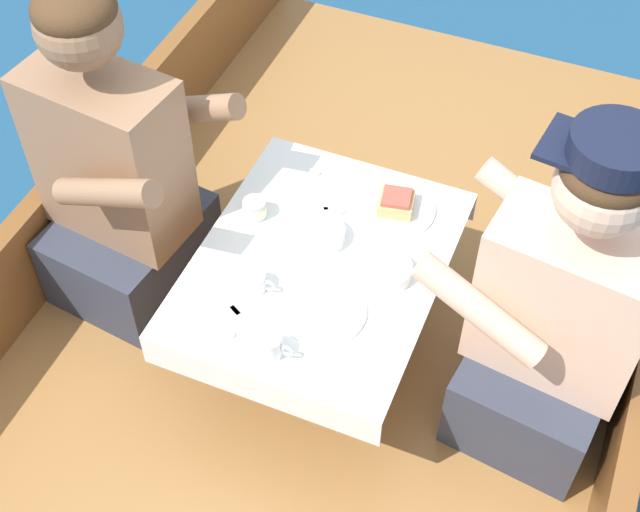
% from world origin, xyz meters
% --- Properties ---
extents(ground_plane, '(60.00, 60.00, 0.00)m').
position_xyz_m(ground_plane, '(0.00, 0.00, 0.00)').
color(ground_plane, navy).
extents(boat_deck, '(1.79, 3.35, 0.31)m').
position_xyz_m(boat_deck, '(0.00, 0.00, 0.16)').
color(boat_deck, '#9E6B38').
rests_on(boat_deck, ground_plane).
extents(gunwale_port, '(0.06, 3.35, 0.32)m').
position_xyz_m(gunwale_port, '(-0.86, 0.00, 0.47)').
color(gunwale_port, brown).
rests_on(gunwale_port, boat_deck).
extents(gunwale_starboard, '(0.06, 3.35, 0.32)m').
position_xyz_m(gunwale_starboard, '(0.86, 0.00, 0.47)').
color(gunwale_starboard, brown).
rests_on(gunwale_starboard, boat_deck).
extents(cockpit_table, '(0.63, 0.79, 0.37)m').
position_xyz_m(cockpit_table, '(0.00, 0.07, 0.64)').
color(cockpit_table, '#B2B2B7').
rests_on(cockpit_table, boat_deck).
extents(person_port, '(0.56, 0.49, 1.03)m').
position_xyz_m(person_port, '(-0.62, 0.08, 0.73)').
color(person_port, '#333847').
rests_on(person_port, boat_deck).
extents(person_starboard, '(0.56, 0.50, 1.00)m').
position_xyz_m(person_starboard, '(0.62, 0.09, 0.72)').
color(person_starboard, '#333847').
rests_on(person_starboard, boat_deck).
extents(plate_sandwich, '(0.22, 0.22, 0.01)m').
position_xyz_m(plate_sandwich, '(0.12, 0.32, 0.69)').
color(plate_sandwich, white).
rests_on(plate_sandwich, cockpit_table).
extents(plate_bread, '(0.21, 0.21, 0.01)m').
position_xyz_m(plate_bread, '(0.07, -0.08, 0.69)').
color(plate_bread, white).
rests_on(plate_bread, cockpit_table).
extents(sandwich, '(0.11, 0.11, 0.05)m').
position_xyz_m(sandwich, '(0.12, 0.32, 0.71)').
color(sandwich, tan).
rests_on(sandwich, plate_sandwich).
extents(bowl_port_near, '(0.13, 0.13, 0.04)m').
position_xyz_m(bowl_port_near, '(-0.03, 0.14, 0.71)').
color(bowl_port_near, white).
rests_on(bowl_port_near, cockpit_table).
extents(bowl_starboard_near, '(0.13, 0.13, 0.04)m').
position_xyz_m(bowl_starboard_near, '(0.18, 0.09, 0.71)').
color(bowl_starboard_near, white).
rests_on(bowl_starboard_near, cockpit_table).
extents(coffee_cup_port, '(0.09, 0.07, 0.05)m').
position_xyz_m(coffee_cup_port, '(-0.12, -0.08, 0.71)').
color(coffee_cup_port, white).
rests_on(coffee_cup_port, cockpit_table).
extents(coffee_cup_starboard, '(0.09, 0.06, 0.06)m').
position_xyz_m(coffee_cup_starboard, '(0.01, -0.25, 0.72)').
color(coffee_cup_starboard, white).
rests_on(coffee_cup_starboard, cockpit_table).
extents(tin_can, '(0.07, 0.07, 0.05)m').
position_xyz_m(tin_can, '(-0.23, 0.15, 0.71)').
color(tin_can, silver).
rests_on(tin_can, cockpit_table).
extents(utensil_spoon_starboard, '(0.15, 0.10, 0.01)m').
position_xyz_m(utensil_spoon_starboard, '(-0.15, -0.26, 0.69)').
color(utensil_spoon_starboard, silver).
rests_on(utensil_spoon_starboard, cockpit_table).
extents(utensil_fork_starboard, '(0.16, 0.10, 0.00)m').
position_xyz_m(utensil_fork_starboard, '(-0.09, -0.19, 0.69)').
color(utensil_fork_starboard, silver).
rests_on(utensil_fork_starboard, cockpit_table).
extents(utensil_spoon_center, '(0.11, 0.15, 0.01)m').
position_xyz_m(utensil_spoon_center, '(-0.12, 0.34, 0.69)').
color(utensil_spoon_center, silver).
rests_on(utensil_spoon_center, cockpit_table).
extents(utensil_knife_starboard, '(0.16, 0.08, 0.00)m').
position_xyz_m(utensil_knife_starboard, '(0.00, 0.04, 0.69)').
color(utensil_knife_starboard, silver).
rests_on(utensil_knife_starboard, cockpit_table).
extents(utensil_spoon_port, '(0.17, 0.06, 0.01)m').
position_xyz_m(utensil_spoon_port, '(-0.06, 0.24, 0.69)').
color(utensil_spoon_port, silver).
rests_on(utensil_spoon_port, cockpit_table).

